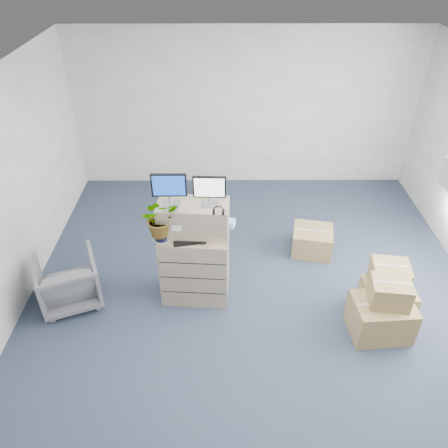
{
  "coord_description": "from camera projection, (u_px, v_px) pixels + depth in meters",
  "views": [
    {
      "loc": [
        -0.42,
        -3.86,
        4.17
      ],
      "look_at": [
        -0.39,
        0.4,
        1.16
      ],
      "focal_mm": 35.0,
      "sensor_mm": 36.0,
      "label": 1
    }
  ],
  "objects": [
    {
      "name": "monitor_left",
      "position": [
        169.0,
        188.0,
        4.98
      ],
      "size": [
        0.41,
        0.16,
        0.4
      ],
      "rotation": [
        0.0,
        0.0,
        0.0
      ],
      "color": "#99999E",
      "rests_on": "filing_cabinet_upper"
    },
    {
      "name": "office_chair",
      "position": [
        68.0,
        279.0,
        5.58
      ],
      "size": [
        0.93,
        0.9,
        0.75
      ],
      "primitive_type": "imported",
      "rotation": [
        0.0,
        0.0,
        3.52
      ],
      "color": "slate",
      "rests_on": "ground"
    },
    {
      "name": "wall_back",
      "position": [
        245.0,
        110.0,
        7.62
      ],
      "size": [
        6.0,
        0.02,
        2.8
      ],
      "primitive_type": "cube",
      "color": "#B4B3AB",
      "rests_on": "ground"
    },
    {
      "name": "potted_plant",
      "position": [
        160.0,
        222.0,
        5.1
      ],
      "size": [
        0.55,
        0.58,
        0.45
      ],
      "rotation": [
        0.0,
        0.0,
        -0.07
      ],
      "color": "#8FA585",
      "rests_on": "filing_cabinet_lower"
    },
    {
      "name": "water_bottle",
      "position": [
        202.0,
        227.0,
        5.28
      ],
      "size": [
        0.06,
        0.06,
        0.23
      ],
      "primitive_type": "cylinder",
      "color": "gray",
      "rests_on": "filing_cabinet_lower"
    },
    {
      "name": "ground",
      "position": [
        255.0,
        316.0,
        5.57
      ],
      "size": [
        7.0,
        7.0,
        0.0
      ],
      "primitive_type": "plane",
      "color": "#233040",
      "rests_on": "ground"
    },
    {
      "name": "headphones",
      "position": [
        219.0,
        211.0,
        4.93
      ],
      "size": [
        0.13,
        0.02,
        0.13
      ],
      "primitive_type": "torus",
      "rotation": [
        1.57,
        0.0,
        -0.07
      ],
      "color": "black",
      "rests_on": "filing_cabinet_upper"
    },
    {
      "name": "mouse",
      "position": [
        219.0,
        238.0,
        5.24
      ],
      "size": [
        0.1,
        0.07,
        0.03
      ],
      "primitive_type": "ellipsoid",
      "rotation": [
        0.0,
        0.0,
        -0.15
      ],
      "color": "silver",
      "rests_on": "filing_cabinet_lower"
    },
    {
      "name": "filing_cabinet_upper",
      "position": [
        193.0,
        218.0,
        5.24
      ],
      "size": [
        0.88,
        0.48,
        0.42
      ],
      "primitive_type": "cube",
      "rotation": [
        0.0,
        0.0,
        -0.07
      ],
      "color": "tan",
      "rests_on": "filing_cabinet_lower"
    },
    {
      "name": "keyboard",
      "position": [
        191.0,
        240.0,
        5.22
      ],
      "size": [
        0.45,
        0.25,
        0.02
      ],
      "primitive_type": "cube",
      "rotation": [
        0.0,
        0.0,
        0.18
      ],
      "color": "black",
      "rests_on": "filing_cabinet_lower"
    },
    {
      "name": "cardboard_boxes",
      "position": [
        366.0,
        287.0,
        5.57
      ],
      "size": [
        1.35,
        2.18,
        0.79
      ],
      "color": "olive",
      "rests_on": "ground"
    },
    {
      "name": "external_drive",
      "position": [
        221.0,
        227.0,
        5.42
      ],
      "size": [
        0.24,
        0.2,
        0.06
      ],
      "primitive_type": "cube",
      "rotation": [
        0.0,
        0.0,
        -0.26
      ],
      "color": "black",
      "rests_on": "filing_cabinet_lower"
    },
    {
      "name": "monitor_right",
      "position": [
        209.0,
        189.0,
        4.98
      ],
      "size": [
        0.38,
        0.15,
        0.38
      ],
      "rotation": [
        0.0,
        0.0,
        -0.04
      ],
      "color": "#99999E",
      "rests_on": "filing_cabinet_upper"
    },
    {
      "name": "phone_dock",
      "position": [
        190.0,
        228.0,
        5.36
      ],
      "size": [
        0.07,
        0.06,
        0.14
      ],
      "rotation": [
        0.0,
        0.0,
        -0.07
      ],
      "color": "silver",
      "rests_on": "filing_cabinet_lower"
    },
    {
      "name": "tissue_box",
      "position": [
        225.0,
        223.0,
        5.35
      ],
      "size": [
        0.27,
        0.19,
        0.09
      ],
      "primitive_type": "cube",
      "rotation": [
        0.0,
        0.0,
        -0.27
      ],
      "color": "#3F7BD8",
      "rests_on": "external_drive"
    },
    {
      "name": "filing_cabinet_lower",
      "position": [
        195.0,
        266.0,
        5.61
      ],
      "size": [
        0.88,
        0.58,
        0.99
      ],
      "primitive_type": "cube",
      "rotation": [
        0.0,
        0.0,
        -0.07
      ],
      "color": "tan",
      "rests_on": "ground"
    }
  ]
}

